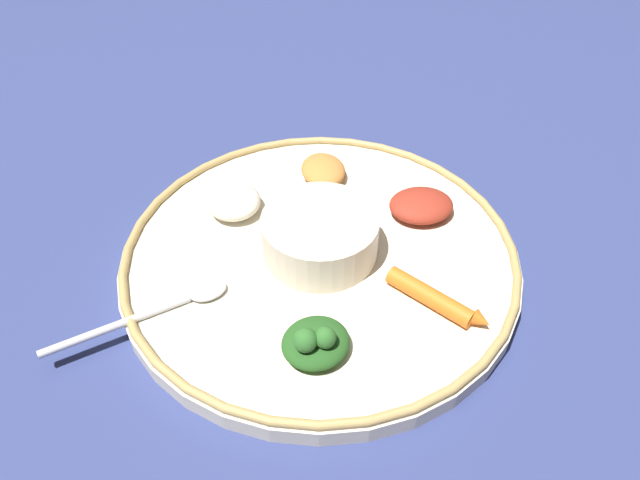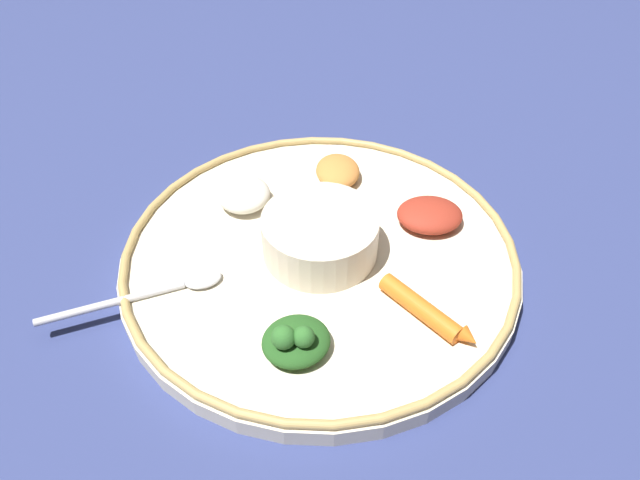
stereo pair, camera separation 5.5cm
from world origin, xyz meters
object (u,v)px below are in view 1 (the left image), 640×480
(greens_pile, at_px, (315,342))
(carrot_near_spoon, at_px, (438,297))
(center_bowl, at_px, (320,234))
(spoon, at_px, (167,306))

(greens_pile, height_order, carrot_near_spoon, greens_pile)
(greens_pile, relative_size, carrot_near_spoon, 0.74)
(greens_pile, bearing_deg, center_bowl, 122.12)
(center_bowl, distance_m, spoon, 0.15)
(center_bowl, relative_size, carrot_near_spoon, 1.11)
(carrot_near_spoon, bearing_deg, greens_pile, -120.02)
(center_bowl, height_order, greens_pile, center_bowl)
(spoon, relative_size, greens_pile, 2.06)
(greens_pile, distance_m, carrot_near_spoon, 0.12)
(spoon, height_order, greens_pile, greens_pile)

